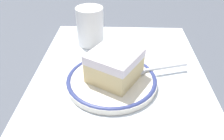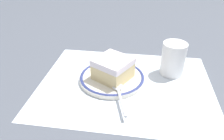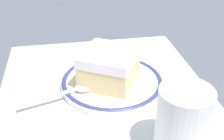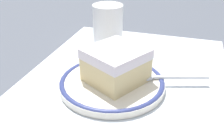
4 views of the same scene
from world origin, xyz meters
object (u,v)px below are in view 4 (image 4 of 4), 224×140
at_px(plate, 112,83).
at_px(napkin, 177,52).
at_px(cup, 108,29).
at_px(cake_slice, 116,65).
at_px(spoon, 156,77).

bearing_deg(plate, napkin, 150.68).
height_order(cup, napkin, cup).
bearing_deg(cup, napkin, 92.70).
relative_size(plate, napkin, 1.47).
distance_m(plate, cake_slice, 0.03).
distance_m(plate, napkin, 0.19).
xyz_separation_m(plate, cup, (-0.16, -0.06, 0.03)).
xyz_separation_m(plate, cake_slice, (-0.00, 0.01, 0.03)).
height_order(spoon, cup, cup).
bearing_deg(cake_slice, plate, -58.26).
xyz_separation_m(cake_slice, napkin, (-0.17, 0.09, -0.04)).
height_order(spoon, napkin, spoon).
distance_m(plate, spoon, 0.07).
bearing_deg(cake_slice, cup, -157.90).
bearing_deg(plate, spoon, 111.02).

